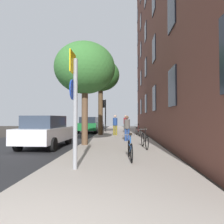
% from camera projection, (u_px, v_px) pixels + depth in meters
% --- Properties ---
extents(ground_plane, '(41.80, 41.80, 0.00)m').
position_uv_depth(ground_plane, '(79.00, 136.00, 16.95)').
color(ground_plane, '#332D28').
extents(road_asphalt, '(7.00, 38.00, 0.01)m').
position_uv_depth(road_asphalt, '(54.00, 136.00, 17.06)').
color(road_asphalt, '#232326').
rests_on(road_asphalt, ground).
extents(sidewalk, '(4.20, 38.00, 0.12)m').
position_uv_depth(sidewalk, '(121.00, 136.00, 16.76)').
color(sidewalk, '#9E9389').
rests_on(sidewalk, ground).
extents(building_facade, '(0.56, 27.00, 21.22)m').
position_uv_depth(building_facade, '(152.00, 6.00, 16.44)').
color(building_facade, brown).
rests_on(building_facade, ground).
extents(sign_post, '(0.16, 0.60, 3.23)m').
position_uv_depth(sign_post, '(74.00, 101.00, 5.57)').
color(sign_post, gray).
rests_on(sign_post, sidewalk).
extents(traffic_light, '(0.43, 0.24, 3.34)m').
position_uv_depth(traffic_light, '(104.00, 110.00, 21.09)').
color(traffic_light, black).
rests_on(traffic_light, sidewalk).
extents(tree_near, '(3.19, 3.19, 5.40)m').
position_uv_depth(tree_near, '(85.00, 69.00, 10.70)').
color(tree_near, brown).
rests_on(tree_near, sidewalk).
extents(tree_far, '(3.18, 3.18, 6.39)m').
position_uv_depth(tree_far, '(101.00, 76.00, 17.07)').
color(tree_far, '#4C3823').
rests_on(tree_far, sidewalk).
extents(bicycle_0, '(0.42, 1.63, 0.90)m').
position_uv_depth(bicycle_0, '(130.00, 149.00, 6.78)').
color(bicycle_0, black).
rests_on(bicycle_0, sidewalk).
extents(bicycle_1, '(0.42, 1.69, 0.96)m').
position_uv_depth(bicycle_1, '(145.00, 140.00, 9.38)').
color(bicycle_1, black).
rests_on(bicycle_1, sidewalk).
extents(bicycle_2, '(0.42, 1.66, 0.94)m').
position_uv_depth(bicycle_2, '(138.00, 131.00, 16.09)').
color(bicycle_2, black).
rests_on(bicycle_2, sidewalk).
extents(pedestrian_0, '(0.41, 0.41, 1.54)m').
position_uv_depth(pedestrian_0, '(127.00, 126.00, 12.37)').
color(pedestrian_0, navy).
rests_on(pedestrian_0, sidewalk).
extents(pedestrian_1, '(0.49, 0.49, 1.65)m').
position_uv_depth(pedestrian_1, '(115.00, 124.00, 16.57)').
color(pedestrian_1, olive).
rests_on(pedestrian_1, sidewalk).
extents(pedestrian_2, '(0.43, 0.43, 1.68)m').
position_uv_depth(pedestrian_2, '(126.00, 122.00, 19.92)').
color(pedestrian_2, '#4C4742').
rests_on(pedestrian_2, sidewalk).
extents(car_0, '(1.96, 4.02, 1.62)m').
position_uv_depth(car_0, '(46.00, 131.00, 10.32)').
color(car_0, silver).
rests_on(car_0, road_asphalt).
extents(car_1, '(1.95, 4.20, 1.62)m').
position_uv_depth(car_1, '(89.00, 125.00, 20.77)').
color(car_1, '#19662D').
rests_on(car_1, road_asphalt).
extents(car_2, '(1.86, 4.16, 1.62)m').
position_uv_depth(car_2, '(96.00, 123.00, 28.80)').
color(car_2, '#B7B7BC').
rests_on(car_2, road_asphalt).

